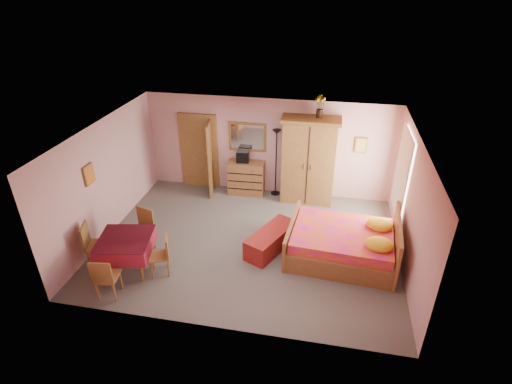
% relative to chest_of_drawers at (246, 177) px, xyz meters
% --- Properties ---
extents(floor, '(6.50, 6.50, 0.00)m').
position_rel_chest_of_drawers_xyz_m(floor, '(0.55, -2.28, -0.46)').
color(floor, '#6A645D').
rests_on(floor, ground).
extents(ceiling, '(6.50, 6.50, 0.00)m').
position_rel_chest_of_drawers_xyz_m(ceiling, '(0.55, -2.28, 2.14)').
color(ceiling, brown).
rests_on(ceiling, wall_back).
extents(wall_back, '(6.50, 0.10, 2.60)m').
position_rel_chest_of_drawers_xyz_m(wall_back, '(0.55, 0.22, 0.84)').
color(wall_back, '#D69B9B').
rests_on(wall_back, floor).
extents(wall_front, '(6.50, 0.10, 2.60)m').
position_rel_chest_of_drawers_xyz_m(wall_front, '(0.55, -4.78, 0.84)').
color(wall_front, '#D69B9B').
rests_on(wall_front, floor).
extents(wall_left, '(0.10, 5.00, 2.60)m').
position_rel_chest_of_drawers_xyz_m(wall_left, '(-2.70, -2.28, 0.84)').
color(wall_left, '#D69B9B').
rests_on(wall_left, floor).
extents(wall_right, '(0.10, 5.00, 2.60)m').
position_rel_chest_of_drawers_xyz_m(wall_right, '(3.80, -2.28, 0.84)').
color(wall_right, '#D69B9B').
rests_on(wall_right, floor).
extents(doorway, '(1.06, 0.12, 2.15)m').
position_rel_chest_of_drawers_xyz_m(doorway, '(-1.35, 0.19, 0.57)').
color(doorway, '#9E6B35').
rests_on(doorway, floor).
extents(window, '(0.08, 1.40, 1.95)m').
position_rel_chest_of_drawers_xyz_m(window, '(3.76, -1.08, 0.99)').
color(window, white).
rests_on(window, wall_right).
extents(picture_left, '(0.04, 0.32, 0.42)m').
position_rel_chest_of_drawers_xyz_m(picture_left, '(-2.67, -2.88, 1.24)').
color(picture_left, orange).
rests_on(picture_left, wall_left).
extents(picture_back, '(0.30, 0.04, 0.40)m').
position_rel_chest_of_drawers_xyz_m(picture_back, '(2.90, 0.19, 1.09)').
color(picture_back, '#D8BF59').
rests_on(picture_back, wall_back).
extents(chest_of_drawers, '(0.99, 0.52, 0.92)m').
position_rel_chest_of_drawers_xyz_m(chest_of_drawers, '(0.00, 0.00, 0.00)').
color(chest_of_drawers, '#915A31').
rests_on(chest_of_drawers, floor).
extents(wall_mirror, '(1.00, 0.08, 0.79)m').
position_rel_chest_of_drawers_xyz_m(wall_mirror, '(0.00, 0.21, 1.09)').
color(wall_mirror, white).
rests_on(wall_mirror, wall_back).
extents(stereo, '(0.34, 0.26, 0.30)m').
position_rel_chest_of_drawers_xyz_m(stereo, '(-0.09, -0.00, 0.61)').
color(stereo, black).
rests_on(stereo, chest_of_drawers).
extents(floor_lamp, '(0.24, 0.24, 1.85)m').
position_rel_chest_of_drawers_xyz_m(floor_lamp, '(0.79, 0.08, 0.46)').
color(floor_lamp, black).
rests_on(floor_lamp, floor).
extents(wardrobe, '(1.45, 0.75, 2.27)m').
position_rel_chest_of_drawers_xyz_m(wardrobe, '(1.65, -0.07, 0.67)').
color(wardrobe, olive).
rests_on(wardrobe, floor).
extents(sunflower_vase, '(0.23, 0.23, 0.55)m').
position_rel_chest_of_drawers_xyz_m(sunflower_vase, '(1.82, -0.02, 2.08)').
color(sunflower_vase, yellow).
rests_on(sunflower_vase, wardrobe).
extents(bed, '(2.36, 1.92, 1.04)m').
position_rel_chest_of_drawers_xyz_m(bed, '(2.56, -2.37, 0.06)').
color(bed, '#DA157B').
rests_on(bed, floor).
extents(bench, '(1.05, 1.47, 0.46)m').
position_rel_chest_of_drawers_xyz_m(bench, '(1.07, -2.40, -0.23)').
color(bench, maroon).
rests_on(bench, floor).
extents(dining_table, '(1.19, 1.19, 0.74)m').
position_rel_chest_of_drawers_xyz_m(dining_table, '(-1.67, -3.61, -0.09)').
color(dining_table, maroon).
rests_on(dining_table, floor).
extents(chair_south, '(0.45, 0.45, 0.89)m').
position_rel_chest_of_drawers_xyz_m(chair_south, '(-1.67, -4.39, -0.01)').
color(chair_south, '#A46637').
rests_on(chair_south, floor).
extents(chair_north, '(0.55, 0.55, 0.97)m').
position_rel_chest_of_drawers_xyz_m(chair_north, '(-1.66, -2.99, 0.03)').
color(chair_north, '#A76F38').
rests_on(chair_north, floor).
extents(chair_west, '(0.57, 0.57, 0.99)m').
position_rel_chest_of_drawers_xyz_m(chair_west, '(-2.30, -3.61, 0.04)').
color(chair_west, '#AE7A3B').
rests_on(chair_west, floor).
extents(chair_east, '(0.50, 0.50, 0.85)m').
position_rel_chest_of_drawers_xyz_m(chair_east, '(-0.99, -3.61, -0.03)').
color(chair_east, '#AD763A').
rests_on(chair_east, floor).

